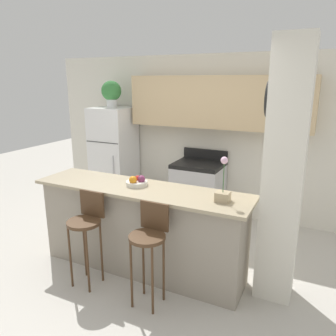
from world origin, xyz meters
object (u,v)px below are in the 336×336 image
Objects in this scene: potted_plant_on_fridge at (111,92)px; fruit_bowl at (137,182)px; bar_stool_left at (86,224)px; bar_stool_right at (149,239)px; refrigerator at (114,157)px; orchid_vase at (223,191)px; trash_bin at (135,201)px; stove_range at (198,190)px.

potted_plant_on_fridge is 2.38m from fruit_bowl.
bar_stool_left is at bearing -61.98° from potted_plant_on_fridge.
bar_stool_right is at bearing 0.00° from bar_stool_left.
refrigerator is at bearing 131.42° from bar_stool_right.
refrigerator reaches higher than bar_stool_right.
refrigerator is 3.01m from orchid_vase.
stove_range is at bearing 13.00° from trash_bin.
refrigerator is 2.21m from fruit_bowl.
orchid_vase is at bearing -34.43° from refrigerator.
stove_range is 1.76m from fruit_bowl.
orchid_vase is 2.60m from trash_bin.
fruit_bowl is (-1.01, 0.06, -0.07)m from orchid_vase.
stove_range is 2.39× the size of orchid_vase.
bar_stool_left is 4.18× the size of fruit_bowl.
bar_stool_left is 2.76m from potted_plant_on_fridge.
refrigerator is at bearing 131.79° from fruit_bowl.
bar_stool_right reaches higher than trash_bin.
fruit_bowl reaches higher than stove_range.
potted_plant_on_fridge reaches higher than bar_stool_right.
potted_plant_on_fridge is 1.81× the size of fruit_bowl.
bar_stool_left is 2.09m from trash_bin.
refrigerator is 1.67× the size of bar_stool_left.
orchid_vase is 1.02m from fruit_bowl.
stove_range is 2.82× the size of trash_bin.
bar_stool_right is 2.31× the size of potted_plant_on_fridge.
bar_stool_right is 2.41m from trash_bin.
potted_plant_on_fridge is at bearing 158.06° from trash_bin.
orchid_vase reaches higher than trash_bin.
bar_stool_left is at bearing -121.20° from fruit_bowl.
bar_stool_right is at bearing -141.00° from orchid_vase.
orchid_vase reaches higher than stove_range.
stove_range is 1.05× the size of bar_stool_right.
trash_bin is at bearing 107.13° from bar_stool_left.
orchid_vase is at bearing 39.00° from bar_stool_right.
bar_stool_right is at bearing -48.58° from refrigerator.
potted_plant_on_fridge reaches higher than bar_stool_left.
bar_stool_right is 0.77m from fruit_bowl.
potted_plant_on_fridge is at bearing 118.02° from bar_stool_left.
fruit_bowl is at bearing 176.68° from orchid_vase.
potted_plant_on_fridge is at bearing 131.78° from fruit_bowl.
bar_stool_left is 1.00× the size of bar_stool_right.
orchid_vase is at bearing -3.32° from fruit_bowl.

